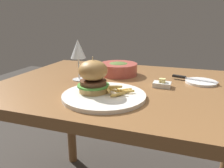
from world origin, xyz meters
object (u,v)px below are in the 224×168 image
at_px(main_plate, 104,96).
at_px(wine_glass, 78,50).
at_px(table_knife, 190,78).
at_px(burger_sandwich, 93,76).
at_px(soup_bowl, 118,69).
at_px(butter_dish, 162,84).
at_px(bread_plate, 201,82).

relative_size(main_plate, wine_glass, 1.63).
bearing_deg(main_plate, wine_glass, 136.62).
bearing_deg(table_knife, main_plate, -132.12).
height_order(burger_sandwich, soup_bowl, burger_sandwich).
xyz_separation_m(main_plate, wine_glass, (-0.19, 0.18, 0.13)).
xyz_separation_m(table_knife, butter_dish, (-0.11, -0.13, -0.00)).
bearing_deg(soup_bowl, main_plate, -81.30).
relative_size(burger_sandwich, soup_bowl, 0.70).
relative_size(burger_sandwich, bread_plate, 0.98).
xyz_separation_m(butter_dish, soup_bowl, (-0.23, 0.14, 0.02)).
relative_size(wine_glass, butter_dish, 2.56).
distance_m(burger_sandwich, bread_plate, 0.49).
distance_m(burger_sandwich, wine_glass, 0.24).
bearing_deg(butter_dish, burger_sandwich, -140.58).
height_order(wine_glass, bread_plate, wine_glass).
distance_m(main_plate, table_knife, 0.43).
height_order(burger_sandwich, butter_dish, burger_sandwich).
bearing_deg(wine_glass, bread_plate, 13.47).
height_order(wine_glass, soup_bowl, wine_glass).
bearing_deg(butter_dish, soup_bowl, 149.00).
bearing_deg(soup_bowl, butter_dish, -31.00).
relative_size(main_plate, butter_dish, 4.17).
bearing_deg(wine_glass, burger_sandwich, -49.58).
bearing_deg(butter_dish, main_plate, -133.09).
distance_m(bread_plate, table_knife, 0.05).
distance_m(burger_sandwich, table_knife, 0.46).
xyz_separation_m(wine_glass, bread_plate, (0.53, 0.13, -0.13)).
relative_size(bread_plate, butter_dish, 1.85).
distance_m(burger_sandwich, soup_bowl, 0.33).
height_order(burger_sandwich, table_knife, burger_sandwich).
height_order(main_plate, table_knife, table_knife).
bearing_deg(soup_bowl, table_knife, -2.19).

